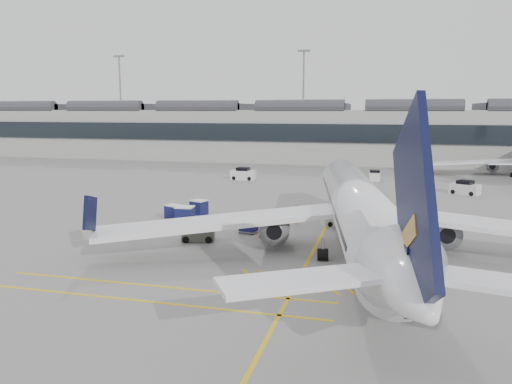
% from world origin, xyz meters
% --- Properties ---
extents(ground, '(220.00, 220.00, 0.00)m').
position_xyz_m(ground, '(0.00, 0.00, 0.00)').
color(ground, gray).
rests_on(ground, ground).
extents(terminal, '(200.00, 20.45, 12.40)m').
position_xyz_m(terminal, '(0.00, 71.93, 6.14)').
color(terminal, '#9E9E99').
rests_on(terminal, ground).
extents(light_masts, '(113.00, 0.60, 25.45)m').
position_xyz_m(light_masts, '(-1.67, 86.00, 14.49)').
color(light_masts, slate).
rests_on(light_masts, ground).
extents(apron_markings, '(0.25, 60.00, 0.01)m').
position_xyz_m(apron_markings, '(10.00, 10.00, 0.01)').
color(apron_markings, gold).
rests_on(apron_markings, ground).
extents(airliner_main, '(40.10, 44.15, 11.81)m').
position_xyz_m(airliner_main, '(13.45, 0.66, 3.47)').
color(airliner_main, white).
rests_on(airliner_main, ground).
extents(belt_loader, '(5.19, 3.15, 2.06)m').
position_xyz_m(belt_loader, '(11.40, 10.39, 0.60)').
color(belt_loader, beige).
rests_on(belt_loader, ground).
extents(baggage_cart_a, '(1.80, 1.60, 1.64)m').
position_xyz_m(baggage_cart_a, '(3.46, 4.84, 0.88)').
color(baggage_cart_a, gray).
rests_on(baggage_cart_a, ground).
extents(baggage_cart_b, '(1.94, 1.65, 1.90)m').
position_xyz_m(baggage_cart_b, '(-3.23, 6.02, 1.02)').
color(baggage_cart_b, gray).
rests_on(baggage_cart_b, ground).
extents(baggage_cart_c, '(1.89, 1.74, 1.61)m').
position_xyz_m(baggage_cart_c, '(-5.27, 7.88, 0.87)').
color(baggage_cart_c, gray).
rests_on(baggage_cart_c, ground).
extents(baggage_cart_d, '(2.03, 1.86, 1.75)m').
position_xyz_m(baggage_cart_d, '(-3.45, 10.33, 0.94)').
color(baggage_cart_d, gray).
rests_on(baggage_cart_d, ground).
extents(ramp_agent_a, '(0.75, 0.81, 1.86)m').
position_xyz_m(ramp_agent_a, '(7.00, 9.70, 0.93)').
color(ramp_agent_a, '#FD5C0D').
rests_on(ramp_agent_a, ground).
extents(ramp_agent_b, '(0.98, 0.79, 1.94)m').
position_xyz_m(ramp_agent_b, '(4.94, 3.67, 0.97)').
color(ramp_agent_b, '#FC5B0D').
rests_on(ramp_agent_b, ground).
extents(pushback_tug, '(2.97, 2.22, 1.49)m').
position_xyz_m(pushback_tug, '(0.06, 1.06, 0.66)').
color(pushback_tug, '#484B3F').
rests_on(pushback_tug, ground).
extents(safety_cone_nose, '(0.35, 0.35, 0.48)m').
position_xyz_m(safety_cone_nose, '(10.71, 24.62, 0.24)').
color(safety_cone_nose, '#F24C0A').
rests_on(safety_cone_nose, ground).
extents(safety_cone_engine, '(0.38, 0.38, 0.53)m').
position_xyz_m(safety_cone_engine, '(12.88, 5.62, 0.26)').
color(safety_cone_engine, '#F24C0A').
rests_on(safety_cone_engine, ground).
extents(service_van_left, '(3.87, 2.00, 1.97)m').
position_xyz_m(service_van_left, '(-6.72, 38.33, 0.88)').
color(service_van_left, silver).
rests_on(service_van_left, ground).
extents(service_van_mid, '(1.85, 3.39, 1.69)m').
position_xyz_m(service_van_mid, '(13.65, 42.91, 0.76)').
color(service_van_mid, silver).
rests_on(service_van_mid, ground).
extents(service_van_right, '(4.05, 3.39, 1.86)m').
position_xyz_m(service_van_right, '(25.57, 32.28, 0.83)').
color(service_van_right, silver).
rests_on(service_van_right, ground).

